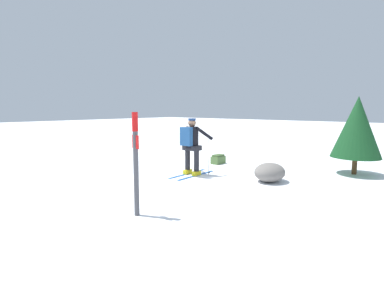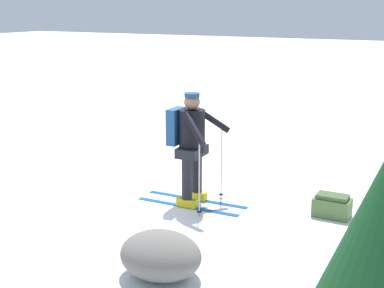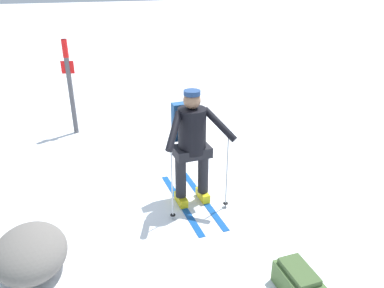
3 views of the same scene
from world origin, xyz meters
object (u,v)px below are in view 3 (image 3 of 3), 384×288
at_px(trail_marker, 69,80).
at_px(rock_boulder, 30,253).
at_px(skier, 191,140).
at_px(dropped_backpack, 297,282).

bearing_deg(trail_marker, rock_boulder, 170.12).
bearing_deg(skier, trail_marker, 24.16).
bearing_deg(rock_boulder, dropped_backpack, -115.50).
bearing_deg(rock_boulder, skier, -70.26).
relative_size(dropped_backpack, rock_boulder, 0.55).
xyz_separation_m(trail_marker, rock_boulder, (-3.90, 0.68, -0.85)).
height_order(dropped_backpack, trail_marker, trail_marker).
xyz_separation_m(skier, rock_boulder, (-0.75, 2.09, -0.70)).
bearing_deg(dropped_backpack, skier, 13.13).
height_order(skier, rock_boulder, skier).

